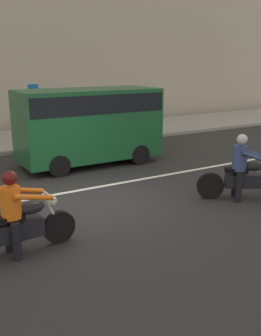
{
  "coord_description": "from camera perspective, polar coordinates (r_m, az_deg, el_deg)",
  "views": [
    {
      "loc": [
        -3.46,
        -7.9,
        3.22
      ],
      "look_at": [
        0.88,
        -0.58,
        0.86
      ],
      "focal_mm": 41.12,
      "sensor_mm": 36.0,
      "label": 1
    }
  ],
  "objects": [
    {
      "name": "sidewalk_slab",
      "position": [
        16.57,
        -18.05,
        3.78
      ],
      "size": [
        40.0,
        4.4,
        0.14
      ],
      "primitive_type": "cube",
      "color": "gray",
      "rests_on": "ground_plane"
    },
    {
      "name": "motorcycle_with_rider_orange_stripe",
      "position": [
        6.86,
        -16.27,
        -7.42
      ],
      "size": [
        2.05,
        0.7,
        1.51
      ],
      "color": "black",
      "rests_on": "ground_plane"
    },
    {
      "name": "street_sign_post",
      "position": [
        16.57,
        -14.12,
        9.08
      ],
      "size": [
        0.44,
        0.08,
        2.22
      ],
      "color": "gray",
      "rests_on": "sidewalk_slab"
    },
    {
      "name": "lane_marking_stripe",
      "position": [
        10.36,
        -3.72,
        -2.62
      ],
      "size": [
        18.0,
        0.14,
        0.01
      ],
      "primitive_type": "cube",
      "color": "silver",
      "rests_on": "ground_plane"
    },
    {
      "name": "motorcycle_with_rider_denim_blue",
      "position": [
        9.55,
        16.36,
        -0.77
      ],
      "size": [
        1.92,
        1.28,
        1.6
      ],
      "color": "black",
      "rests_on": "ground_plane"
    },
    {
      "name": "ground_plane",
      "position": [
        9.2,
        -6.56,
        -5.09
      ],
      "size": [
        80.0,
        80.0,
        0.0
      ],
      "primitive_type": "plane",
      "color": "#252525"
    },
    {
      "name": "parked_van_forest_green",
      "position": [
        12.35,
        -6.22,
        6.86
      ],
      "size": [
        4.42,
        1.96,
        2.4
      ],
      "color": "#164C28",
      "rests_on": "ground_plane"
    }
  ]
}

